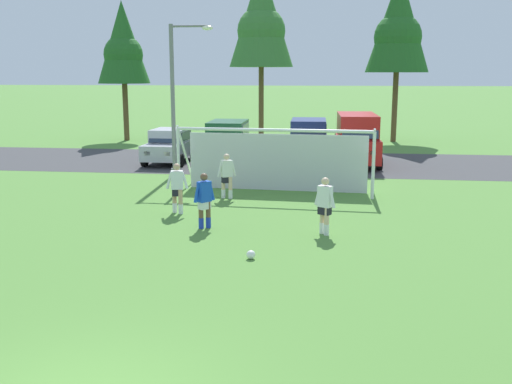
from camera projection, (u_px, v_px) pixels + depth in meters
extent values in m
plane|color=#518438|center=(241.00, 193.00, 22.60)|extent=(400.00, 400.00, 0.00)
cube|color=#3D3D3F|center=(264.00, 162.00, 30.34)|extent=(52.00, 8.40, 0.01)
sphere|color=white|center=(251.00, 255.00, 14.49)|extent=(0.22, 0.22, 0.22)
sphere|color=black|center=(251.00, 254.00, 14.49)|extent=(0.08, 0.08, 0.08)
sphere|color=red|center=(253.00, 255.00, 14.49)|extent=(0.07, 0.07, 0.07)
cylinder|color=white|center=(373.00, 166.00, 21.22)|extent=(0.12, 0.12, 2.44)
cylinder|color=white|center=(178.00, 160.00, 22.53)|extent=(0.12, 0.12, 2.44)
cylinder|color=white|center=(273.00, 130.00, 21.63)|extent=(7.31, 0.55, 0.12)
cylinder|color=white|center=(373.00, 159.00, 22.06)|extent=(0.20, 1.95, 2.46)
cylinder|color=white|center=(185.00, 154.00, 23.37)|extent=(0.20, 1.95, 2.46)
cube|color=silver|center=(277.00, 162.00, 22.86)|extent=(6.94, 0.44, 2.20)
cylinder|color=tan|center=(181.00, 202.00, 19.12)|extent=(0.14, 0.14, 0.80)
cylinder|color=tan|center=(175.00, 201.00, 19.29)|extent=(0.14, 0.14, 0.80)
cylinder|color=white|center=(181.00, 209.00, 19.17)|extent=(0.15, 0.15, 0.32)
cylinder|color=white|center=(175.00, 208.00, 19.33)|extent=(0.15, 0.15, 0.32)
cube|color=black|center=(177.00, 191.00, 19.14)|extent=(0.38, 0.29, 0.28)
cube|color=white|center=(177.00, 180.00, 19.07)|extent=(0.43, 0.32, 0.60)
sphere|color=tan|center=(177.00, 167.00, 18.98)|extent=(0.22, 0.22, 0.22)
cylinder|color=white|center=(185.00, 181.00, 19.06)|extent=(0.24, 0.14, 0.55)
cylinder|color=white|center=(169.00, 181.00, 19.08)|extent=(0.24, 0.14, 0.55)
cylinder|color=beige|center=(327.00, 221.00, 16.57)|extent=(0.14, 0.14, 0.80)
cylinder|color=beige|center=(322.00, 220.00, 16.77)|extent=(0.14, 0.14, 0.80)
cylinder|color=white|center=(326.00, 230.00, 16.62)|extent=(0.15, 0.15, 0.32)
cylinder|color=white|center=(322.00, 228.00, 16.81)|extent=(0.15, 0.15, 0.32)
cube|color=black|center=(325.00, 210.00, 16.61)|extent=(0.40, 0.36, 0.28)
cube|color=white|center=(325.00, 196.00, 16.53)|extent=(0.45, 0.40, 0.60)
sphere|color=beige|center=(325.00, 181.00, 16.45)|extent=(0.22, 0.22, 0.22)
cylinder|color=white|center=(332.00, 198.00, 16.35)|extent=(0.24, 0.19, 0.55)
cylinder|color=white|center=(318.00, 196.00, 16.71)|extent=(0.24, 0.19, 0.55)
cylinder|color=beige|center=(230.00, 188.00, 21.44)|extent=(0.14, 0.14, 0.80)
cylinder|color=beige|center=(223.00, 187.00, 21.54)|extent=(0.14, 0.14, 0.80)
cylinder|color=white|center=(230.00, 194.00, 21.49)|extent=(0.15, 0.15, 0.32)
cylinder|color=white|center=(223.00, 194.00, 21.59)|extent=(0.15, 0.15, 0.32)
cube|color=black|center=(227.00, 179.00, 21.43)|extent=(0.40, 0.36, 0.28)
cube|color=silver|center=(227.00, 169.00, 21.35)|extent=(0.45, 0.40, 0.60)
sphere|color=beige|center=(227.00, 157.00, 21.27)|extent=(0.22, 0.22, 0.22)
cylinder|color=silver|center=(233.00, 169.00, 21.42)|extent=(0.24, 0.20, 0.55)
cylinder|color=silver|center=(220.00, 169.00, 21.29)|extent=(0.24, 0.20, 0.55)
cylinder|color=brown|center=(208.00, 215.00, 17.38)|extent=(0.14, 0.14, 0.80)
cylinder|color=brown|center=(201.00, 215.00, 17.30)|extent=(0.14, 0.14, 0.80)
cylinder|color=#1E38B7|center=(208.00, 222.00, 17.43)|extent=(0.15, 0.15, 0.32)
cylinder|color=#1E38B7|center=(201.00, 223.00, 17.35)|extent=(0.15, 0.15, 0.32)
cube|color=silver|center=(204.00, 204.00, 17.28)|extent=(0.38, 0.40, 0.28)
cube|color=blue|center=(204.00, 192.00, 17.20)|extent=(0.42, 0.45, 0.60)
sphere|color=brown|center=(204.00, 177.00, 17.12)|extent=(0.22, 0.22, 0.22)
cylinder|color=blue|center=(212.00, 191.00, 17.35)|extent=(0.21, 0.24, 0.55)
cylinder|color=blue|center=(197.00, 193.00, 17.06)|extent=(0.21, 0.24, 0.55)
cube|color=#B2B2BC|center=(170.00, 149.00, 29.94)|extent=(1.89, 4.24, 0.76)
cube|color=#B2B2BC|center=(170.00, 135.00, 29.95)|extent=(1.70, 2.13, 0.64)
cube|color=#28384C|center=(165.00, 138.00, 29.01)|extent=(1.54, 0.35, 0.55)
cube|color=#28384C|center=(186.00, 135.00, 29.83)|extent=(0.08, 1.79, 0.45)
cube|color=white|center=(167.00, 154.00, 27.86)|extent=(0.28, 0.09, 0.20)
cube|color=white|center=(147.00, 153.00, 28.00)|extent=(0.28, 0.09, 0.20)
cube|color=#B21414|center=(189.00, 144.00, 31.86)|extent=(0.28, 0.09, 0.20)
cube|color=#B21414|center=(172.00, 143.00, 32.00)|extent=(0.28, 0.09, 0.20)
cylinder|color=black|center=(180.00, 161.00, 28.62)|extent=(0.25, 0.64, 0.64)
cylinder|color=black|center=(145.00, 160.00, 28.88)|extent=(0.25, 0.64, 0.64)
cylinder|color=black|center=(193.00, 154.00, 31.15)|extent=(0.25, 0.64, 0.64)
cylinder|color=black|center=(161.00, 153.00, 31.41)|extent=(0.25, 0.64, 0.64)
cube|color=#194C2D|center=(228.00, 148.00, 29.39)|extent=(1.99, 4.64, 1.00)
cube|color=#194C2D|center=(228.00, 129.00, 29.40)|extent=(1.81, 3.03, 0.84)
cube|color=#28384C|center=(223.00, 133.00, 28.02)|extent=(1.62, 0.41, 0.71)
cube|color=#28384C|center=(246.00, 130.00, 29.31)|extent=(0.09, 2.55, 0.59)
cube|color=white|center=(231.00, 153.00, 27.12)|extent=(0.28, 0.09, 0.20)
cube|color=white|center=(209.00, 153.00, 27.23)|extent=(0.28, 0.09, 0.20)
cube|color=#B21414|center=(244.00, 142.00, 31.53)|extent=(0.28, 0.09, 0.20)
cube|color=#B21414|center=(224.00, 142.00, 31.63)|extent=(0.28, 0.09, 0.20)
cylinder|color=black|center=(243.00, 163.00, 28.00)|extent=(0.25, 0.64, 0.64)
cylinder|color=black|center=(203.00, 162.00, 28.19)|extent=(0.25, 0.64, 0.64)
cylinder|color=black|center=(250.00, 155.00, 30.78)|extent=(0.25, 0.64, 0.64)
cylinder|color=black|center=(214.00, 154.00, 30.97)|extent=(0.25, 0.64, 0.64)
cube|color=navy|center=(308.00, 146.00, 30.43)|extent=(2.01, 4.64, 1.00)
cube|color=navy|center=(309.00, 127.00, 30.45)|extent=(1.82, 3.04, 0.84)
cube|color=#28384C|center=(308.00, 130.00, 29.06)|extent=(1.62, 0.42, 0.71)
cube|color=#28384C|center=(326.00, 128.00, 30.36)|extent=(0.10, 2.55, 0.59)
cube|color=white|center=(318.00, 150.00, 28.17)|extent=(0.28, 0.09, 0.20)
cube|color=white|center=(297.00, 150.00, 28.27)|extent=(0.28, 0.09, 0.20)
cube|color=#B21414|center=(318.00, 140.00, 32.57)|extent=(0.28, 0.09, 0.20)
cube|color=#B21414|center=(299.00, 140.00, 32.68)|extent=(0.28, 0.09, 0.20)
cylinder|color=black|center=(327.00, 159.00, 29.05)|extent=(0.25, 0.65, 0.64)
cylinder|color=black|center=(288.00, 159.00, 29.24)|extent=(0.25, 0.65, 0.64)
cylinder|color=black|center=(326.00, 152.00, 31.83)|extent=(0.25, 0.65, 0.64)
cylinder|color=black|center=(291.00, 151.00, 32.02)|extent=(0.25, 0.65, 0.64)
cube|color=red|center=(357.00, 148.00, 29.21)|extent=(2.13, 4.87, 1.10)
cube|color=red|center=(357.00, 125.00, 29.18)|extent=(1.95, 4.16, 1.10)
cube|color=#28384C|center=(360.00, 129.00, 27.26)|extent=(1.68, 0.52, 0.91)
cube|color=#28384C|center=(376.00, 125.00, 29.10)|extent=(0.16, 3.48, 0.77)
cube|color=white|center=(373.00, 153.00, 26.84)|extent=(0.28, 0.09, 0.20)
cube|color=white|center=(349.00, 153.00, 26.94)|extent=(0.28, 0.09, 0.20)
cube|color=#B21414|center=(363.00, 141.00, 31.45)|extent=(0.28, 0.09, 0.20)
cube|color=#B21414|center=(343.00, 141.00, 31.55)|extent=(0.28, 0.09, 0.20)
cylinder|color=black|center=(380.00, 163.00, 27.78)|extent=(0.26, 0.65, 0.64)
cylinder|color=black|center=(338.00, 163.00, 27.95)|extent=(0.26, 0.65, 0.64)
cylinder|color=black|center=(373.00, 155.00, 30.68)|extent=(0.26, 0.65, 0.64)
cylinder|color=black|center=(335.00, 154.00, 30.85)|extent=(0.26, 0.65, 0.64)
cylinder|color=brown|center=(126.00, 112.00, 39.85)|extent=(0.36, 0.36, 3.83)
cone|color=#236023|center=(123.00, 42.00, 38.94)|extent=(3.44, 3.44, 5.36)
sphere|color=#236023|center=(123.00, 55.00, 39.10)|extent=(2.58, 2.58, 2.58)
cylinder|color=brown|center=(261.00, 103.00, 41.50)|extent=(0.36, 0.36, 4.92)
cone|color=#387533|center=(261.00, 15.00, 40.33)|extent=(4.43, 4.43, 6.89)
sphere|color=#387533|center=(261.00, 31.00, 40.54)|extent=(3.32, 3.32, 3.32)
cylinder|color=brown|center=(395.00, 107.00, 39.03)|extent=(0.36, 0.36, 4.55)
cone|color=#236023|center=(399.00, 22.00, 37.95)|extent=(4.09, 4.09, 6.36)
sphere|color=#236023|center=(398.00, 37.00, 38.14)|extent=(3.07, 3.07, 3.07)
cylinder|color=slate|center=(173.00, 101.00, 25.88)|extent=(0.18, 0.18, 6.56)
cylinder|color=slate|center=(175.00, 172.00, 26.50)|extent=(0.32, 0.32, 0.30)
cylinder|color=slate|center=(189.00, 26.00, 25.15)|extent=(1.60, 0.10, 0.10)
ellipsoid|color=white|center=(207.00, 28.00, 25.07)|extent=(0.48, 0.28, 0.20)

